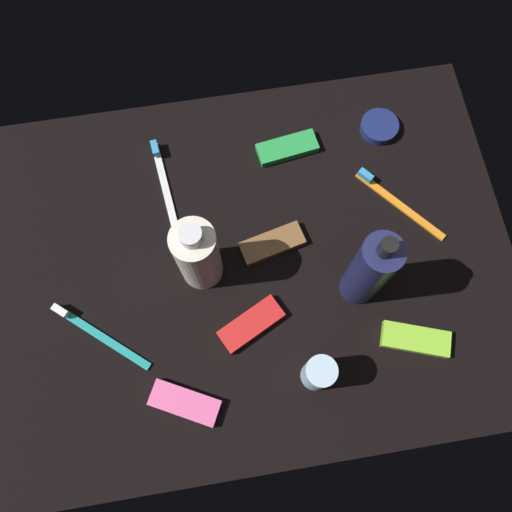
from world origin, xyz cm
name	(u,v)px	position (x,y,z in cm)	size (l,w,h in cm)	color
ground_plane	(256,263)	(0.00, 0.00, -0.60)	(84.00, 64.00, 1.20)	black
lotion_bottle	(370,271)	(15.32, -6.82, 9.61)	(5.74, 5.74, 21.56)	#1B1E49
bodywash_bottle	(198,256)	(-8.73, -0.20, 7.95)	(6.58, 6.58, 17.52)	silver
deodorant_stick	(318,373)	(5.97, -19.41, 4.42)	(4.49, 4.49, 8.83)	silver
toothbrush_white	(164,183)	(-13.23, 16.08, 0.61)	(3.23, 18.02, 2.10)	white
toothbrush_orange	(395,200)	(24.75, 6.68, 0.61)	(12.43, 14.60, 2.10)	orange
toothbrush_teal	(95,333)	(-26.53, -7.58, 0.61)	(14.51, 12.56, 2.10)	teal
snack_bar_brown	(272,244)	(3.05, 2.34, 0.75)	(10.40, 4.00, 1.50)	brown
snack_bar_lime	(416,339)	(22.27, -16.56, 0.75)	(10.40, 4.00, 1.50)	#8CD133
snack_bar_green	(287,148)	(8.62, 19.20, 0.75)	(10.40, 4.00, 1.50)	green
snack_bar_pink	(185,403)	(-14.03, -20.22, 0.75)	(10.40, 4.00, 1.50)	#E55999
snack_bar_red	(251,324)	(-2.43, -10.18, 0.75)	(10.40, 4.00, 1.50)	red
cream_tin_left	(379,127)	(25.29, 20.65, 0.86)	(6.59, 6.59, 1.72)	navy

